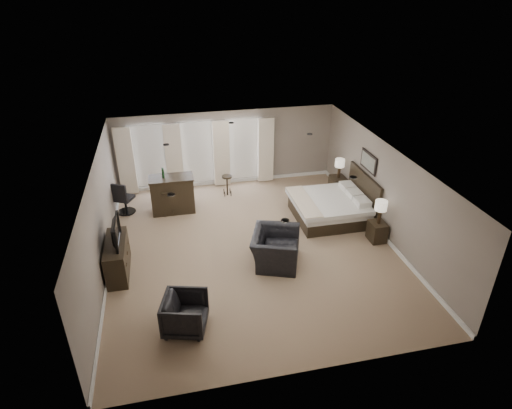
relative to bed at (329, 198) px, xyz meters
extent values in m
cube|color=#887056|center=(-2.58, -1.08, -0.68)|extent=(7.60, 8.60, 0.04)
cube|color=silver|center=(-2.58, -1.08, 1.92)|extent=(7.60, 8.60, 0.04)
cube|color=gray|center=(-2.58, 3.17, 0.62)|extent=(7.50, 0.04, 2.60)
cube|color=gray|center=(-2.58, -5.33, 0.62)|extent=(7.50, 0.04, 2.60)
cube|color=gray|center=(-6.33, -1.08, 0.62)|extent=(0.04, 8.50, 2.60)
cube|color=gray|center=(1.17, -1.08, 0.62)|extent=(0.04, 8.50, 2.60)
cube|color=silver|center=(-5.18, 3.11, 0.57)|extent=(1.15, 0.04, 2.05)
cube|color=silver|center=(-3.58, 3.11, 0.57)|extent=(1.15, 0.04, 2.05)
cube|color=silver|center=(-1.98, 3.11, 0.57)|extent=(1.15, 0.04, 2.05)
cube|color=beige|center=(-5.93, 2.99, 0.50)|extent=(0.55, 0.12, 2.30)
cube|color=beige|center=(-4.38, 2.99, 0.50)|extent=(0.55, 0.12, 2.30)
cube|color=beige|center=(-2.78, 2.99, 0.50)|extent=(0.55, 0.12, 2.30)
cube|color=beige|center=(-1.23, 2.99, 0.50)|extent=(0.55, 0.12, 2.30)
cube|color=silver|center=(0.00, 0.00, 0.00)|extent=(2.14, 2.04, 1.36)
cube|color=black|center=(0.89, -1.45, -0.40)|extent=(0.42, 0.51, 0.56)
cube|color=black|center=(0.89, 1.45, -0.37)|extent=(0.47, 0.57, 0.63)
cube|color=beige|center=(0.89, -1.45, 0.21)|extent=(0.33, 0.33, 0.67)
cube|color=beige|center=(0.89, 1.45, 0.27)|extent=(0.31, 0.31, 0.64)
cube|color=slate|center=(1.12, 0.00, 1.07)|extent=(0.04, 0.96, 0.56)
cube|color=black|center=(-6.03, -1.43, -0.24)|extent=(0.48, 1.50, 0.87)
imported|color=black|center=(-6.03, -1.43, 0.26)|extent=(0.60, 1.04, 0.14)
imported|color=black|center=(-2.13, -1.85, -0.11)|extent=(1.26, 1.53, 1.15)
imported|color=black|center=(-4.54, -3.73, -0.24)|extent=(1.00, 1.04, 0.89)
cube|color=black|center=(-4.55, 1.46, -0.10)|extent=(1.34, 0.70, 1.17)
cube|color=black|center=(-4.71, 1.24, -0.26)|extent=(0.43, 0.43, 0.84)
cube|color=black|center=(-2.73, 2.19, -0.33)|extent=(0.40, 0.40, 0.70)
cube|color=black|center=(-6.00, 1.67, -0.15)|extent=(0.73, 0.73, 1.06)
camera|label=1|loc=(-4.55, -10.56, 5.87)|focal=30.00mm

